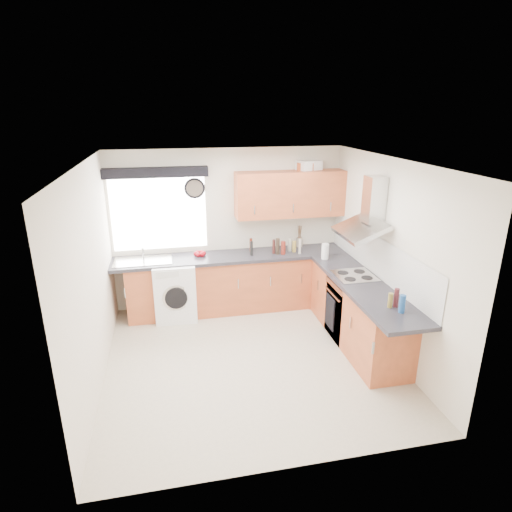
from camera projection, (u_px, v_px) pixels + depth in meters
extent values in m
plane|color=beige|center=(250.00, 359.00, 5.51)|extent=(3.60, 3.60, 0.00)
cube|color=white|center=(250.00, 162.00, 4.68)|extent=(3.60, 3.60, 0.02)
cube|color=silver|center=(228.00, 229.00, 6.76)|extent=(3.60, 0.02, 2.50)
cube|color=silver|center=(293.00, 347.00, 3.43)|extent=(3.60, 0.02, 2.50)
cube|color=silver|center=(91.00, 280.00, 4.75)|extent=(0.02, 3.60, 2.50)
cube|color=silver|center=(389.00, 258.00, 5.44)|extent=(0.02, 3.60, 2.50)
cube|color=white|center=(159.00, 214.00, 6.45)|extent=(1.40, 0.02, 1.10)
cube|color=black|center=(156.00, 172.00, 6.16)|extent=(1.50, 0.18, 0.14)
cube|color=white|center=(376.00, 256.00, 5.74)|extent=(0.01, 3.00, 0.54)
cube|color=#A44B29|center=(226.00, 284.00, 6.74)|extent=(3.00, 0.58, 0.86)
cube|color=#A44B29|center=(322.00, 277.00, 7.04)|extent=(0.60, 0.60, 0.86)
cube|color=#A44B29|center=(357.00, 313.00, 5.79)|extent=(0.58, 2.10, 0.86)
cube|color=#25232A|center=(232.00, 257.00, 6.60)|extent=(3.60, 0.62, 0.05)
cube|color=#25232A|center=(364.00, 286.00, 5.50)|extent=(0.62, 2.42, 0.05)
cube|color=black|center=(352.00, 309.00, 5.93)|extent=(0.56, 0.58, 0.85)
cube|color=#B9B9B9|center=(355.00, 276.00, 5.77)|extent=(0.52, 0.52, 0.01)
cube|color=#A44B29|center=(290.00, 194.00, 6.60)|extent=(1.70, 0.35, 0.70)
cube|color=white|center=(176.00, 290.00, 6.48)|extent=(0.63, 0.61, 0.89)
cylinder|color=black|center=(195.00, 188.00, 6.42)|extent=(0.31, 0.04, 0.31)
cube|color=white|center=(309.00, 165.00, 6.61)|extent=(0.41, 0.34, 0.14)
cube|color=#A2421D|center=(305.00, 166.00, 6.60)|extent=(0.29, 0.26, 0.11)
cylinder|color=gray|center=(299.00, 242.00, 6.97)|extent=(0.11, 0.11, 0.15)
cylinder|color=white|center=(325.00, 251.00, 6.40)|extent=(0.13, 0.13, 0.23)
cylinder|color=maroon|center=(251.00, 245.00, 6.74)|extent=(0.04, 0.04, 0.21)
cylinder|color=#401917|center=(274.00, 247.00, 6.63)|extent=(0.04, 0.04, 0.23)
cylinder|color=#BDAEA1|center=(300.00, 247.00, 6.62)|extent=(0.04, 0.04, 0.23)
cylinder|color=maroon|center=(283.00, 248.00, 6.60)|extent=(0.07, 0.07, 0.21)
cylinder|color=black|center=(251.00, 248.00, 6.55)|extent=(0.04, 0.04, 0.22)
cylinder|color=#1F4518|center=(278.00, 246.00, 6.72)|extent=(0.05, 0.05, 0.19)
cylinder|color=#A48738|center=(294.00, 246.00, 6.71)|extent=(0.06, 0.06, 0.18)
cylinder|color=#A79F8F|center=(290.00, 245.00, 6.76)|extent=(0.07, 0.07, 0.20)
cylinder|color=maroon|center=(277.00, 245.00, 6.89)|extent=(0.06, 0.06, 0.10)
cylinder|color=#31251B|center=(278.00, 246.00, 6.59)|extent=(0.06, 0.06, 0.25)
cylinder|color=#551E23|center=(396.00, 298.00, 4.86)|extent=(0.06, 0.06, 0.22)
cylinder|color=olive|center=(390.00, 300.00, 4.85)|extent=(0.06, 0.06, 0.17)
cylinder|color=navy|center=(402.00, 304.00, 4.72)|extent=(0.07, 0.07, 0.21)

